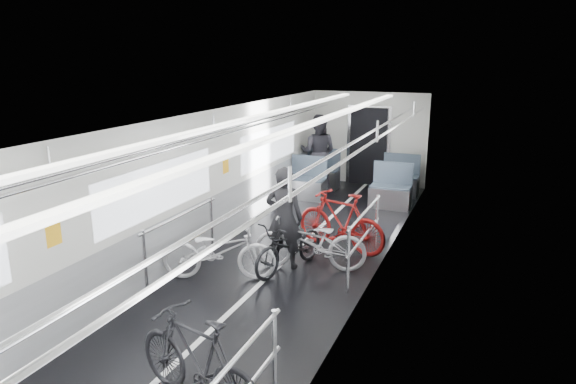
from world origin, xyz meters
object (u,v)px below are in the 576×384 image
bike_right_far (341,221)px  person_standing (284,218)px  bike_right_mid (310,242)px  bike_aisle (290,245)px  person_seated (318,152)px  bike_left_far (219,251)px  bike_right_near (198,361)px

bike_right_far → person_standing: size_ratio=1.06×
bike_right_mid → bike_aisle: 0.32m
bike_aisle → person_standing: bearing=161.8°
person_seated → person_standing: bearing=97.1°
bike_aisle → person_seated: (-1.25, 5.00, 0.53)m
person_standing → bike_right_mid: bearing=179.2°
bike_left_far → bike_right_far: size_ratio=0.99×
bike_right_near → bike_left_far: bearing=-138.7°
bike_right_far → person_standing: 1.26m
bike_right_near → bike_right_far: size_ratio=0.95×
person_seated → bike_right_mid: bearing=101.8°
bike_right_far → person_standing: bearing=-14.5°
bike_left_far → person_standing: size_ratio=1.04×
bike_left_far → bike_right_mid: size_ratio=0.97×
bike_left_far → person_seated: bearing=-16.2°
bike_right_far → person_seated: bearing=-139.8°
bike_right_mid → bike_left_far: bearing=-66.7°
bike_right_near → person_seated: person_seated is taller
bike_left_far → person_standing: person_standing is taller
bike_left_far → bike_right_near: (1.28, -2.66, 0.04)m
bike_aisle → person_standing: person_standing is taller
person_seated → bike_left_far: bearing=88.1°
bike_left_far → bike_right_near: bearing=-174.3°
bike_right_mid → person_seated: 5.12m
bike_right_near → bike_right_far: bearing=-165.3°
bike_right_far → bike_aisle: size_ratio=1.10×
bike_right_near → person_seated: size_ratio=0.87×
bike_right_near → bike_right_mid: bearing=-162.3°
bike_right_mid → person_seated: size_ratio=0.94×
bike_left_far → person_seated: 5.74m
bike_right_near → person_standing: size_ratio=1.00×
bike_right_far → bike_right_mid: bearing=4.8°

